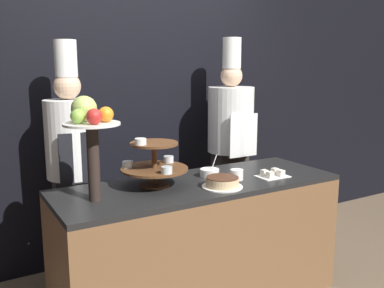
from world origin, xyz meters
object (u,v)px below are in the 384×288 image
at_px(tiered_stand, 154,163).
at_px(chef_left, 71,159).
at_px(cup_white, 237,175).
at_px(cake_square_tray, 273,174).
at_px(serving_bowl_far, 210,173).
at_px(chef_center_left, 230,140).
at_px(fruit_pedestal, 90,126).
at_px(cake_round, 222,182).

xyz_separation_m(tiered_stand, chef_left, (-0.39, 0.57, -0.04)).
bearing_deg(cup_white, cake_square_tray, -13.37).
bearing_deg(serving_bowl_far, chef_left, 146.96).
distance_m(tiered_stand, chef_left, 0.70).
xyz_separation_m(serving_bowl_far, chef_center_left, (0.57, 0.55, 0.11)).
xyz_separation_m(fruit_pedestal, chef_left, (0.04, 0.64, -0.33)).
xyz_separation_m(cup_white, serving_bowl_far, (-0.12, 0.17, -0.01)).
relative_size(cake_square_tray, serving_bowl_far, 1.40).
height_order(cake_round, cake_square_tray, cake_round).
distance_m(tiered_stand, serving_bowl_far, 0.47).
bearing_deg(tiered_stand, cup_white, -14.28).
xyz_separation_m(fruit_pedestal, serving_bowl_far, (0.89, 0.10, -0.41)).
relative_size(tiered_stand, cup_white, 4.89).
bearing_deg(chef_center_left, cake_square_tray, -103.14).
bearing_deg(cup_white, serving_bowl_far, 124.37).
bearing_deg(tiered_stand, chef_left, 124.40).
xyz_separation_m(tiered_stand, serving_bowl_far, (0.45, 0.03, -0.13)).
xyz_separation_m(chef_left, chef_center_left, (1.41, -0.00, 0.02)).
xyz_separation_m(cake_round, chef_left, (-0.77, 0.82, 0.08)).
distance_m(cup_white, chef_left, 1.20).
relative_size(serving_bowl_far, chef_left, 0.09).
bearing_deg(fruit_pedestal, cup_white, -4.20).
distance_m(serving_bowl_far, chef_center_left, 0.80).
distance_m(fruit_pedestal, cup_white, 1.08).
bearing_deg(fruit_pedestal, chef_center_left, 23.88).
bearing_deg(chef_center_left, cup_white, -122.22).
xyz_separation_m(cake_square_tray, chef_left, (-1.23, 0.78, 0.10)).
relative_size(fruit_pedestal, chef_center_left, 0.32).
relative_size(fruit_pedestal, serving_bowl_far, 3.90).
bearing_deg(chef_center_left, chef_left, 180.00).
bearing_deg(tiered_stand, cake_square_tray, -13.99).
height_order(tiered_stand, serving_bowl_far, tiered_stand).
bearing_deg(serving_bowl_far, cup_white, -55.63).
relative_size(chef_left, chef_center_left, 0.97).
height_order(serving_bowl_far, chef_center_left, chef_center_left).
relative_size(cake_round, serving_bowl_far, 1.71).
distance_m(fruit_pedestal, cake_square_tray, 1.35).
relative_size(tiered_stand, serving_bowl_far, 2.80).
height_order(fruit_pedestal, cup_white, fruit_pedestal).
bearing_deg(chef_left, fruit_pedestal, -93.91).
distance_m(fruit_pedestal, cake_round, 0.93).
bearing_deg(cake_square_tray, tiered_stand, 166.01).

